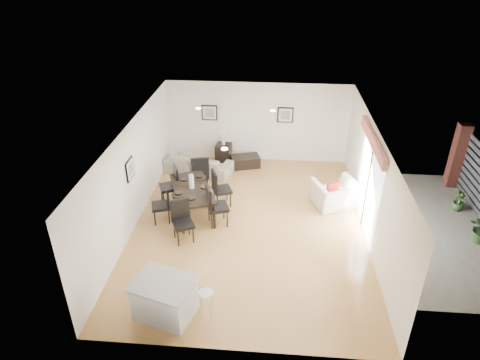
# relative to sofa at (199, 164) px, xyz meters

# --- Properties ---
(ground) EXTENTS (8.00, 8.00, 0.00)m
(ground) POSITION_rel_sofa_xyz_m (1.83, -2.83, -0.31)
(ground) COLOR #B6834A
(ground) RESTS_ON ground
(wall_back) EXTENTS (6.00, 0.04, 2.70)m
(wall_back) POSITION_rel_sofa_xyz_m (1.83, 1.17, 1.04)
(wall_back) COLOR white
(wall_back) RESTS_ON ground
(wall_front) EXTENTS (6.00, 0.04, 2.70)m
(wall_front) POSITION_rel_sofa_xyz_m (1.83, -6.83, 1.04)
(wall_front) COLOR white
(wall_front) RESTS_ON ground
(wall_left) EXTENTS (0.04, 8.00, 2.70)m
(wall_left) POSITION_rel_sofa_xyz_m (-1.17, -2.83, 1.04)
(wall_left) COLOR white
(wall_left) RESTS_ON ground
(wall_right) EXTENTS (0.04, 8.00, 2.70)m
(wall_right) POSITION_rel_sofa_xyz_m (4.83, -2.83, 1.04)
(wall_right) COLOR white
(wall_right) RESTS_ON ground
(ceiling) EXTENTS (6.00, 8.00, 0.02)m
(ceiling) POSITION_rel_sofa_xyz_m (1.83, -2.83, 2.39)
(ceiling) COLOR white
(ceiling) RESTS_ON wall_back
(sofa) EXTENTS (2.28, 1.32, 0.62)m
(sofa) POSITION_rel_sofa_xyz_m (0.00, 0.00, 0.00)
(sofa) COLOR #A19582
(sofa) RESTS_ON ground
(armchair) EXTENTS (1.47, 1.39, 0.76)m
(armchair) POSITION_rel_sofa_xyz_m (4.17, -1.66, 0.07)
(armchair) COLOR silver
(armchair) RESTS_ON ground
(courtyard_plant_b) EXTENTS (0.42, 0.42, 0.58)m
(courtyard_plant_b) POSITION_rel_sofa_xyz_m (7.58, -1.58, -0.02)
(courtyard_plant_b) COLOR #315122
(courtyard_plant_b) RESTS_ON ground
(dining_table) EXTENTS (1.55, 2.11, 0.79)m
(dining_table) POSITION_rel_sofa_xyz_m (0.24, -2.35, 0.40)
(dining_table) COLOR black
(dining_table) RESTS_ON ground
(dining_chair_wnear) EXTENTS (0.59, 0.59, 1.05)m
(dining_chair_wnear) POSITION_rel_sofa_xyz_m (-0.43, -2.79, 0.28)
(dining_chair_wnear) COLOR black
(dining_chair_wnear) RESTS_ON ground
(dining_chair_wfar) EXTENTS (0.67, 0.67, 1.13)m
(dining_chair_wfar) POSITION_rel_sofa_xyz_m (-0.43, -1.83, 0.32)
(dining_chair_wfar) COLOR black
(dining_chair_wfar) RESTS_ON ground
(dining_chair_enear) EXTENTS (0.66, 0.66, 1.16)m
(dining_chair_enear) POSITION_rel_sofa_xyz_m (0.90, -2.85, 0.34)
(dining_chair_enear) COLOR black
(dining_chair_enear) RESTS_ON ground
(dining_chair_efar) EXTENTS (0.63, 0.63, 1.09)m
(dining_chair_efar) POSITION_rel_sofa_xyz_m (0.91, -1.91, 0.30)
(dining_chair_efar) COLOR black
(dining_chair_efar) RESTS_ON ground
(dining_chair_head) EXTENTS (0.65, 0.65, 1.08)m
(dining_chair_head) POSITION_rel_sofa_xyz_m (0.20, -3.53, 0.29)
(dining_chair_head) COLOR black
(dining_chair_head) RESTS_ON ground
(dining_chair_foot) EXTENTS (0.63, 0.63, 1.17)m
(dining_chair_foot) POSITION_rel_sofa_xyz_m (0.26, -1.18, 0.34)
(dining_chair_foot) COLOR black
(dining_chair_foot) RESTS_ON ground
(vase) EXTENTS (1.01, 1.59, 0.84)m
(vase) POSITION_rel_sofa_xyz_m (0.24, -2.35, 0.80)
(vase) COLOR white
(vase) RESTS_ON dining_table
(coffee_table) EXTENTS (1.05, 0.80, 0.37)m
(coffee_table) POSITION_rel_sofa_xyz_m (1.46, 0.58, -0.13)
(coffee_table) COLOR black
(coffee_table) RESTS_ON ground
(side_table) EXTENTS (0.55, 0.55, 0.67)m
(side_table) POSITION_rel_sofa_xyz_m (0.72, 0.82, 0.02)
(side_table) COLOR black
(side_table) RESTS_ON ground
(table_lamp) EXTENTS (0.24, 0.24, 0.45)m
(table_lamp) POSITION_rel_sofa_xyz_m (0.72, 0.82, 0.65)
(table_lamp) COLOR white
(table_lamp) RESTS_ON side_table
(cushion) EXTENTS (0.36, 0.29, 0.36)m
(cushion) POSITION_rel_sofa_xyz_m (4.06, -1.76, 0.30)
(cushion) COLOR maroon
(cushion) RESTS_ON armchair
(kitchen_island) EXTENTS (1.39, 1.21, 0.83)m
(kitchen_island) POSITION_rel_sofa_xyz_m (0.37, -6.06, 0.11)
(kitchen_island) COLOR silver
(kitchen_island) RESTS_ON ground
(bar_stool) EXTENTS (0.29, 0.29, 0.64)m
(bar_stool) POSITION_rel_sofa_xyz_m (1.19, -6.06, 0.24)
(bar_stool) COLOR white
(bar_stool) RESTS_ON ground
(framed_print_back_left) EXTENTS (0.52, 0.04, 0.52)m
(framed_print_back_left) POSITION_rel_sofa_xyz_m (0.23, 1.14, 1.34)
(framed_print_back_left) COLOR black
(framed_print_back_left) RESTS_ON wall_back
(framed_print_back_right) EXTENTS (0.52, 0.04, 0.52)m
(framed_print_back_right) POSITION_rel_sofa_xyz_m (2.73, 1.14, 1.34)
(framed_print_back_right) COLOR black
(framed_print_back_right) RESTS_ON wall_back
(framed_print_left_wall) EXTENTS (0.04, 0.52, 0.52)m
(framed_print_left_wall) POSITION_rel_sofa_xyz_m (-1.14, -3.03, 1.34)
(framed_print_left_wall) COLOR black
(framed_print_left_wall) RESTS_ON wall_left
(sliding_door) EXTENTS (0.12, 2.70, 2.57)m
(sliding_door) POSITION_rel_sofa_xyz_m (4.79, -2.53, 1.35)
(sliding_door) COLOR white
(sliding_door) RESTS_ON wall_right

